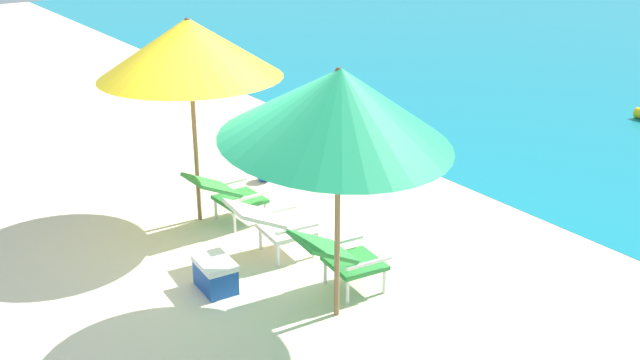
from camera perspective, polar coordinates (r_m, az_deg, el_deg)
ground_plane at (r=10.68m, az=14.99°, el=0.22°), size 40.00×40.00×0.00m
lounge_chair_left at (r=8.82m, az=-7.06°, el=-0.97°), size 0.56×0.88×0.68m
lounge_chair_center at (r=8.03m, az=-3.69°, el=-3.24°), size 0.64×0.93×0.68m
lounge_chair_right at (r=7.34m, az=1.49°, el=-5.74°), size 0.64×0.93×0.68m
beach_umbrella_left at (r=8.52m, az=-9.86°, el=9.79°), size 2.56×2.55×2.42m
beach_umbrella_right at (r=6.35m, az=1.40°, el=5.61°), size 2.44×2.40×2.44m
beach_ball at (r=10.16m, az=-4.24°, el=0.51°), size 0.23×0.23×0.23m
cooler_box at (r=7.58m, az=-7.90°, el=-7.07°), size 0.49×0.36×0.32m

